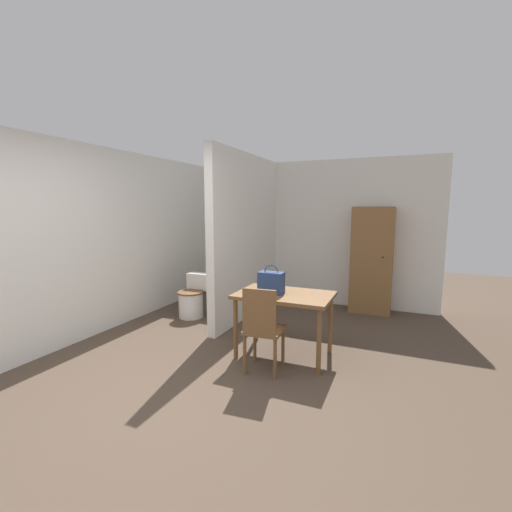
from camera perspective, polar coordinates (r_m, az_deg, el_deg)
The scene contains 9 objects.
ground_plane at distance 3.26m, azimuth -15.90°, elevation -23.55°, with size 16.00×16.00×0.00m, color #4C3D30.
wall_back at distance 6.29m, azimuth 6.66°, elevation 3.96°, with size 4.83×0.12×2.50m.
wall_left at distance 5.55m, azimuth -19.73°, elevation 3.01°, with size 0.12×4.83×2.50m.
partition_wall at distance 5.33m, azimuth -1.49°, elevation 3.29°, with size 0.12×2.25×2.50m.
dining_table at distance 3.91m, azimuth 4.73°, elevation -7.51°, with size 1.06×0.70×0.74m.
wooden_chair at distance 3.56m, azimuth 1.09°, elevation -11.72°, with size 0.41×0.41×0.91m.
toilet at distance 5.50m, azimuth -10.45°, elevation -7.00°, with size 0.40×0.55×0.65m.
handbag at distance 3.85m, azimuth 2.56°, elevation -4.41°, with size 0.28×0.16×0.33m.
wooden_cabinet at distance 5.81m, azimuth 18.73°, elevation -0.67°, with size 0.64×0.42×1.71m.
Camera 1 is at (1.81, -2.12, 1.69)m, focal length 24.00 mm.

